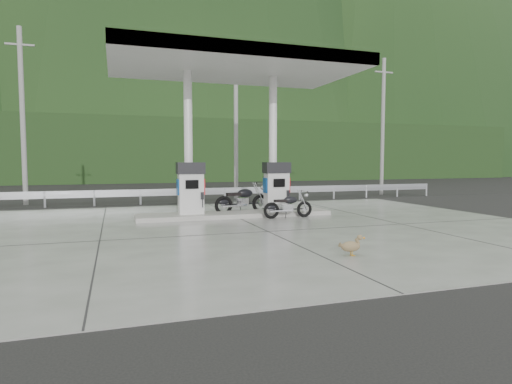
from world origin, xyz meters
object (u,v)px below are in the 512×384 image
object	(u,v)px
gas_pump_left	(191,188)
motorcycle_left	(288,206)
motorcycle_right	(242,200)
duck	(351,247)
gas_pump_right	(277,187)

from	to	relation	value
gas_pump_left	motorcycle_left	distance (m)	3.47
motorcycle_right	duck	xyz separation A→B (m)	(0.13, -7.64, -0.32)
gas_pump_left	gas_pump_right	bearing A→B (deg)	0.00
gas_pump_left	motorcycle_left	size ratio (longest dim) A/B	1.05
gas_pump_left	gas_pump_right	distance (m)	3.20
motorcycle_left	gas_pump_left	bearing A→B (deg)	162.77
motorcycle_left	motorcycle_right	distance (m)	2.03
motorcycle_right	motorcycle_left	bearing A→B (deg)	-64.45
motorcycle_left	motorcycle_right	bearing A→B (deg)	124.88
gas_pump_left	motorcycle_right	world-z (taller)	gas_pump_left
gas_pump_left	duck	bearing A→B (deg)	-72.32
gas_pump_left	gas_pump_right	xyz separation A→B (m)	(3.20, 0.00, 0.00)
gas_pump_left	motorcycle_left	bearing A→B (deg)	-16.14
gas_pump_right	motorcycle_left	size ratio (longest dim) A/B	1.05
gas_pump_left	duck	distance (m)	7.34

